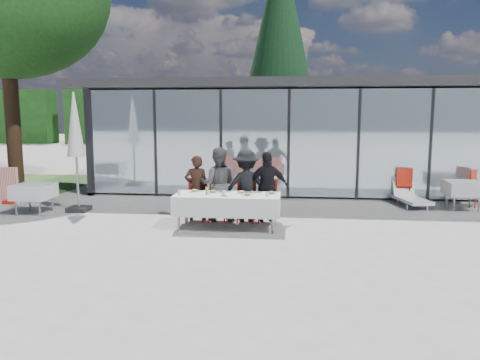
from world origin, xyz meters
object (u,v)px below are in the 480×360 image
object	(u,v)px
plate_d	(271,193)
spare_table_right	(463,188)
plate_extra	(247,195)
plate_c	(242,192)
folded_eyeglasses	(224,196)
lounger	(409,196)
diner_b	(218,184)
diner_chair_b	(218,198)
diner_chair_c	(246,198)
diner_chair_a	(197,197)
spare_chair_b	(403,183)
diner_d	(268,187)
plate_b	(213,192)
dining_table	(227,204)
spare_chair_a	(477,187)
conifer_tree	(280,37)
diner_chair_d	(267,198)
diner_c	(246,186)
juice_bottle	(207,191)
market_umbrella	(75,133)
plate_a	(195,191)
spare_table_left	(34,192)
diner_a	(197,188)

from	to	relation	value
plate_d	spare_table_right	distance (m)	5.46
plate_extra	plate_c	bearing A→B (deg)	117.38
folded_eyeglasses	lounger	distance (m)	5.70
diner_b	spare_table_right	size ratio (longest dim) A/B	1.98
diner_chair_b	diner_chair_c	distance (m)	0.65
diner_chair_a	spare_chair_b	world-z (taller)	same
diner_chair_b	diner_d	distance (m)	1.17
diner_chair_a	spare_chair_b	size ratio (longest dim) A/B	1.00
plate_b	folded_eyeglasses	xyz separation A→B (m)	(0.31, -0.38, -0.02)
dining_table	spare_chair_a	bearing A→B (deg)	26.18
dining_table	folded_eyeglasses	world-z (taller)	folded_eyeglasses
diner_chair_c	plate_d	bearing A→B (deg)	-45.98
diner_chair_a	conifer_tree	xyz separation A→B (m)	(1.57, 11.78, 5.45)
spare_table_right	diner_chair_d	bearing A→B (deg)	-159.07
diner_c	lounger	world-z (taller)	diner_c
dining_table	diner_chair_a	size ratio (longest dim) A/B	2.32
plate_b	spare_table_right	world-z (taller)	plate_b
plate_b	juice_bottle	bearing A→B (deg)	-115.66
market_umbrella	spare_chair_b	bearing A→B (deg)	14.28
diner_c	spare_chair_b	bearing A→B (deg)	-156.39
plate_c	plate_extra	bearing A→B (deg)	-62.62
dining_table	plate_a	xyz separation A→B (m)	(-0.76, 0.19, 0.24)
spare_table_left	conifer_tree	world-z (taller)	conifer_tree
plate_extra	spare_chair_b	world-z (taller)	spare_chair_b
diner_a	conifer_tree	size ratio (longest dim) A/B	0.14
diner_d	plate_b	xyz separation A→B (m)	(-1.17, -0.61, -0.03)
diner_chair_b	juice_bottle	bearing A→B (deg)	-98.09
diner_d	spare_chair_a	bearing A→B (deg)	-169.17
market_umbrella	lounger	distance (m)	8.91
plate_a	lounger	world-z (taller)	plate_a
plate_d	spare_table_left	distance (m)	5.99
diner_chair_d	plate_b	bearing A→B (deg)	-151.61
diner_chair_a	spare_table_left	distance (m)	4.16
diner_chair_a	spare_chair_a	world-z (taller)	same
plate_extra	folded_eyeglasses	world-z (taller)	plate_extra
diner_c	conifer_tree	world-z (taller)	conifer_tree
plate_b	plate_extra	world-z (taller)	same
spare_chair_b	market_umbrella	world-z (taller)	market_umbrella
diner_chair_b	plate_a	distance (m)	0.75
plate_extra	juice_bottle	distance (m)	0.88
diner_a	plate_d	size ratio (longest dim) A/B	5.69
folded_eyeglasses	juice_bottle	bearing A→B (deg)	155.27
diner_chair_b	diner_c	distance (m)	0.71
plate_b	spare_chair_b	xyz separation A→B (m)	(4.81, 3.40, -0.24)
diner_chair_a	juice_bottle	bearing A→B (deg)	-64.66
juice_bottle	spare_table_right	bearing A→B (deg)	23.62
diner_a	plate_a	distance (m)	0.54
plate_extra	folded_eyeglasses	size ratio (longest dim) A/B	1.91
conifer_tree	diner_a	bearing A→B (deg)	-97.58
diner_d	spare_chair_a	distance (m)	5.96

